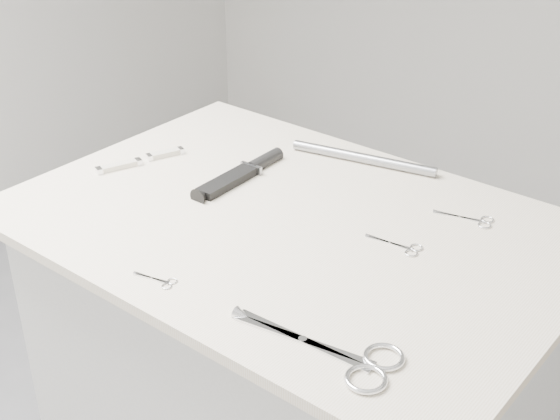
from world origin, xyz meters
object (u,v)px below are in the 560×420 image
Objects in this scene: embroidery_scissors_b at (473,220)px; pocket_knife_a at (165,154)px; sheathed_knife at (245,172)px; metal_rail at (363,158)px; embroidery_scissors_a at (402,247)px; plinth at (289,416)px; tiny_scissors at (160,281)px; pocket_knife_b at (119,166)px; large_shears at (348,358)px.

embroidery_scissors_b is 0.65m from pocket_knife_a.
sheathed_knife reaches higher than metal_rail.
plinth is at bearing -173.59° from embroidery_scissors_a.
tiny_scissors is (-0.24, -0.33, -0.00)m from embroidery_scissors_a.
embroidery_scissors_a is 0.41m from tiny_scissors.
metal_rail reaches higher than pocket_knife_b.
metal_rail reaches higher than tiny_scissors.
embroidery_scissors_a is 1.33× the size of tiny_scissors.
metal_rail is at bearing 76.37° from tiny_scissors.
plinth is at bearing -83.61° from metal_rail.
embroidery_scissors_a is at bearing -59.88° from pocket_knife_b.
tiny_scissors is 0.24× the size of metal_rail.
pocket_knife_b reaches higher than plinth.
embroidery_scissors_b is 0.46× the size of sheathed_knife.
pocket_knife_a reaches higher than embroidery_scissors_a.
pocket_knife_b is (-0.03, -0.10, 0.00)m from pocket_knife_a.
tiny_scissors is 0.43m from pocket_knife_b.
embroidery_scissors_a reaches higher than plinth.
pocket_knife_b reaches higher than pocket_knife_a.
embroidery_scissors_b is at bearing -75.98° from sheathed_knife.
large_shears is at bearing -92.14° from pocket_knife_a.
embroidery_scissors_a is at bearing -68.31° from pocket_knife_a.
metal_rail is (0.15, 0.20, 0.00)m from sheathed_knife.
tiny_scissors is 0.56m from metal_rail.
sheathed_knife reaches higher than tiny_scissors.
tiny_scissors is 0.79× the size of pocket_knife_b.
metal_rail reaches higher than large_shears.
sheathed_knife is at bearing -57.13° from pocket_knife_a.
large_shears is at bearing -40.15° from plinth.
embroidery_scissors_a is 0.57m from pocket_knife_a.
large_shears is at bearing -98.88° from embroidery_scissors_b.
pocket_knife_b reaches higher than tiny_scissors.
tiny_scissors is at bearing -160.19° from sheathed_knife.
large_shears is at bearing -84.91° from pocket_knife_b.
embroidery_scissors_a is at bearing 40.54° from tiny_scissors.
sheathed_knife is at bearing 139.11° from large_shears.
pocket_knife_b is (-0.66, -0.26, 0.00)m from embroidery_scissors_b.
sheathed_knife is 0.26m from pocket_knife_b.
large_shears reaches higher than plinth.
sheathed_knife is (-0.48, 0.33, 0.01)m from large_shears.
sheathed_knife is at bearing 98.42° from tiny_scissors.
pocket_knife_a reaches higher than large_shears.
metal_rail is at bearing -38.74° from sheathed_knife.
pocket_knife_b is at bearing -174.80° from pocket_knife_a.
embroidery_scissors_b is at bearing 89.33° from large_shears.
embroidery_scissors_b is 1.12× the size of pocket_knife_b.
pocket_knife_a is (-0.63, -0.16, 0.00)m from embroidery_scissors_b.
tiny_scissors is at bearing -98.23° from plinth.
plinth is at bearing 133.95° from large_shears.
sheathed_knife is at bearing 155.02° from plinth.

